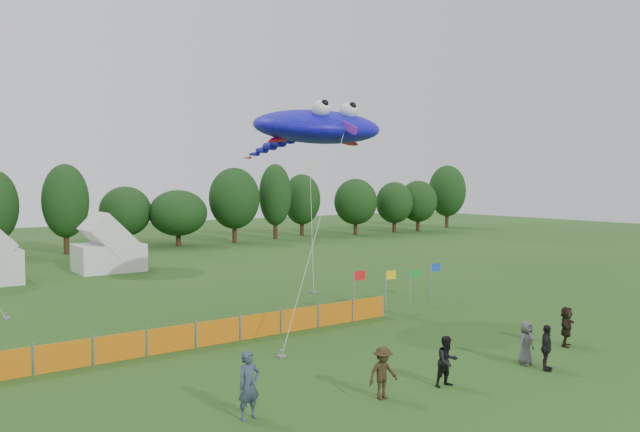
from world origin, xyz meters
TOP-DOWN VIEW (x-y plane):
  - ground at (0.00, 0.00)m, footprint 160.00×160.00m
  - treeline at (1.61, 44.93)m, footprint 104.57×8.78m
  - tent_right at (-1.12, 31.04)m, footprint 4.65×3.72m
  - barrier_fence at (-3.77, 7.89)m, footprint 17.90×0.06m
  - flag_row at (7.12, 8.91)m, footprint 6.73×0.78m
  - spectator_a at (-6.67, 0.12)m, footprint 0.74×0.52m
  - spectator_b at (-0.08, -1.19)m, footprint 0.88×0.73m
  - spectator_c at (-2.55, -0.86)m, footprint 1.07×0.65m
  - spectator_d at (4.00, -2.06)m, footprint 1.03×0.79m
  - spectator_e at (4.05, -1.18)m, footprint 0.82×0.58m
  - spectator_f at (7.47, -0.60)m, footprint 1.54×1.11m
  - stingray_kite at (3.07, 10.90)m, footprint 9.58×14.67m
  - small_kite_white at (9.03, 19.64)m, footprint 4.89×6.60m

SIDE VIEW (x-z plane):
  - ground at x=0.00m, z-range 0.00..0.00m
  - barrier_fence at x=-3.77m, z-range 0.00..1.00m
  - spectator_e at x=4.05m, z-range 0.00..1.59m
  - spectator_f at x=7.47m, z-range 0.00..1.61m
  - spectator_c at x=-2.55m, z-range 0.00..1.61m
  - spectator_d at x=4.00m, z-range 0.00..1.62m
  - spectator_b at x=-0.08m, z-range 0.00..1.65m
  - spectator_a at x=-6.67m, z-range 0.00..1.93m
  - flag_row at x=7.12m, z-range 0.29..2.50m
  - tent_right at x=-1.12m, z-range 0.02..3.30m
  - treeline at x=1.61m, z-range 0.00..8.36m
  - small_kite_white at x=9.03m, z-range 1.51..9.81m
  - stingray_kite at x=3.07m, z-range 4.05..14.57m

